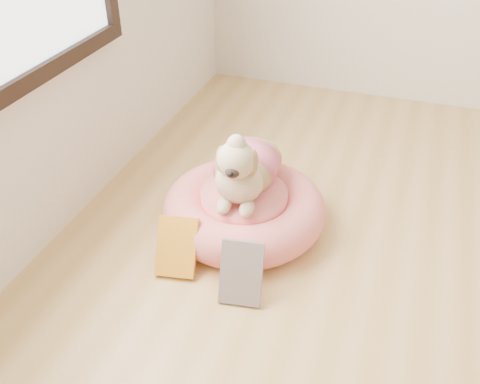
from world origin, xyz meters
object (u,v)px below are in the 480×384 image
(dog, at_px, (244,156))
(book_white, at_px, (241,273))
(pet_bed, at_px, (244,209))
(book_yellow, at_px, (177,247))

(dog, xyz_separation_m, book_white, (0.12, -0.39, -0.23))
(dog, height_order, book_white, dog)
(pet_bed, bearing_deg, book_white, -72.68)
(pet_bed, relative_size, book_yellow, 2.98)
(dog, distance_m, book_white, 0.46)
(dog, relative_size, book_yellow, 1.98)
(pet_bed, xyz_separation_m, book_white, (0.12, -0.38, 0.02))
(pet_bed, height_order, dog, dog)
(book_yellow, bearing_deg, dog, 54.71)
(pet_bed, height_order, book_white, book_white)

